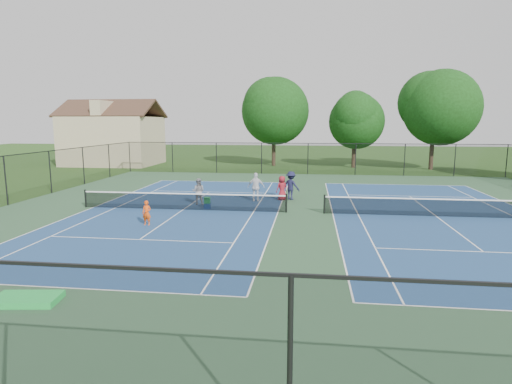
# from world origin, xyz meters

# --- Properties ---
(ground) EXTENTS (140.00, 140.00, 0.00)m
(ground) POSITION_xyz_m (0.00, 0.00, 0.00)
(ground) COLOR #234716
(ground) RESTS_ON ground
(court_pad) EXTENTS (36.00, 36.00, 0.01)m
(court_pad) POSITION_xyz_m (0.00, 0.00, 0.00)
(court_pad) COLOR #2C4F32
(court_pad) RESTS_ON ground
(tennis_court_left) EXTENTS (12.00, 23.83, 1.07)m
(tennis_court_left) POSITION_xyz_m (-7.00, 0.00, 0.10)
(tennis_court_left) COLOR navy
(tennis_court_left) RESTS_ON ground
(tennis_court_right) EXTENTS (12.00, 23.83, 1.07)m
(tennis_court_right) POSITION_xyz_m (7.00, 0.00, 0.10)
(tennis_court_right) COLOR navy
(tennis_court_right) RESTS_ON ground
(perimeter_fence) EXTENTS (36.08, 36.08, 3.02)m
(perimeter_fence) POSITION_xyz_m (0.00, 0.00, 1.60)
(perimeter_fence) COLOR black
(perimeter_fence) RESTS_ON ground
(tree_back_b) EXTENTS (7.60, 7.60, 10.03)m
(tree_back_b) POSITION_xyz_m (-4.00, 26.00, 6.60)
(tree_back_b) COLOR #2D2116
(tree_back_b) RESTS_ON ground
(tree_back_c) EXTENTS (6.00, 6.00, 8.40)m
(tree_back_c) POSITION_xyz_m (5.00, 25.00, 5.48)
(tree_back_c) COLOR #2D2116
(tree_back_c) RESTS_ON ground
(tree_back_d) EXTENTS (7.80, 7.80, 10.37)m
(tree_back_d) POSITION_xyz_m (13.00, 24.00, 6.82)
(tree_back_d) COLOR #2D2116
(tree_back_d) RESTS_ON ground
(clapboard_house) EXTENTS (10.80, 8.10, 7.65)m
(clapboard_house) POSITION_xyz_m (-23.00, 25.00, 3.09)
(clapboard_house) COLOR tan
(clapboard_house) RESTS_ON ground
(child_player) EXTENTS (0.46, 0.32, 1.22)m
(child_player) POSITION_xyz_m (-7.68, -3.79, 0.61)
(child_player) COLOR #F84F10
(child_player) RESTS_ON ground
(instructor) EXTENTS (0.80, 0.63, 1.63)m
(instructor) POSITION_xyz_m (-6.54, 1.73, 0.81)
(instructor) COLOR gray
(instructor) RESTS_ON ground
(bystander_a) EXTENTS (1.10, 0.49, 1.84)m
(bystander_a) POSITION_xyz_m (-3.17, 3.23, 0.92)
(bystander_a) COLOR silver
(bystander_a) RESTS_ON ground
(bystander_b) EXTENTS (1.38, 1.15, 1.85)m
(bystander_b) POSITION_xyz_m (-0.99, 4.12, 0.93)
(bystander_b) COLOR #181A36
(bystander_b) RESTS_ON ground
(bystander_c) EXTENTS (0.92, 0.85, 1.58)m
(bystander_c) POSITION_xyz_m (-1.56, 3.85, 0.79)
(bystander_c) COLOR maroon
(bystander_c) RESTS_ON ground
(ball_crate) EXTENTS (0.39, 0.35, 0.32)m
(ball_crate) POSITION_xyz_m (-5.71, 0.57, 0.16)
(ball_crate) COLOR navy
(ball_crate) RESTS_ON ground
(ball_hopper) EXTENTS (0.36, 0.30, 0.36)m
(ball_hopper) POSITION_xyz_m (-5.71, 0.57, 0.50)
(ball_hopper) COLOR green
(ball_hopper) RESTS_ON ball_crate
(green_tarp) EXTENTS (1.89, 1.18, 0.18)m
(green_tarp) POSITION_xyz_m (-7.59, -13.00, 0.10)
(green_tarp) COLOR green
(green_tarp) RESTS_ON ground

